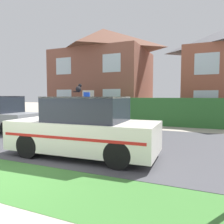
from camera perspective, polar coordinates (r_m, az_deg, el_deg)
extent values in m
cube|color=#424247|center=(8.56, -5.57, -7.12)|extent=(28.00, 6.55, 0.01)
cube|color=#2D662D|center=(12.91, 9.24, 0.20)|extent=(11.09, 0.67, 1.57)
cylinder|color=black|center=(7.47, -13.73, -6.26)|extent=(0.67, 0.23, 0.67)
cylinder|color=black|center=(6.38, -21.02, -8.24)|extent=(0.67, 0.23, 0.67)
cylinder|color=black|center=(6.40, 5.75, -7.92)|extent=(0.67, 0.23, 0.67)
cylinder|color=black|center=(5.08, 1.53, -11.14)|extent=(0.67, 0.23, 0.67)
cube|color=silver|center=(6.17, -7.63, -6.01)|extent=(4.20, 1.80, 0.80)
cube|color=#232833|center=(6.02, -6.60, 0.82)|extent=(2.13, 1.55, 0.67)
cube|color=silver|center=(6.01, -6.62, 3.83)|extent=(2.13, 1.55, 0.04)
cube|color=red|center=(6.87, -4.41, -4.41)|extent=(3.93, 0.19, 0.07)
cube|color=red|center=(5.47, -11.71, -6.75)|extent=(3.93, 0.19, 0.07)
cylinder|color=blue|center=(6.01, -6.63, 4.59)|extent=(0.18, 0.18, 0.12)
ellipsoid|color=black|center=(6.20, -8.77, 5.90)|extent=(0.14, 0.20, 0.17)
ellipsoid|color=white|center=(6.26, -8.42, 5.77)|extent=(0.07, 0.06, 0.09)
sphere|color=black|center=(6.28, -8.38, 6.84)|extent=(0.10, 0.10, 0.10)
cone|color=black|center=(6.26, -8.17, 7.23)|extent=(0.04, 0.04, 0.04)
cone|color=black|center=(6.29, -8.60, 7.21)|extent=(0.04, 0.04, 0.04)
cylinder|color=black|center=(6.18, -9.69, 5.24)|extent=(0.03, 0.16, 0.03)
cylinder|color=black|center=(10.40, -25.80, -3.80)|extent=(0.60, 0.22, 0.60)
cylinder|color=black|center=(11.40, -20.59, -2.97)|extent=(0.60, 0.22, 0.60)
cube|color=gray|center=(11.72, -27.27, -1.86)|extent=(3.89, 1.76, 0.72)
cube|color=brown|center=(19.34, -2.31, 7.33)|extent=(7.50, 5.85, 5.44)
pyramid|color=brown|center=(19.89, -2.34, 18.13)|extent=(7.88, 6.15, 2.03)
cube|color=white|center=(16.65, -6.21, 2.05)|extent=(1.00, 0.02, 2.10)
cube|color=silver|center=(17.83, -12.43, 3.64)|extent=(1.40, 0.02, 1.30)
cube|color=silver|center=(15.78, -0.15, 3.67)|extent=(1.40, 0.02, 1.30)
cube|color=silver|center=(17.98, -12.56, 11.64)|extent=(1.40, 0.02, 1.30)
cube|color=silver|center=(15.95, -0.15, 12.70)|extent=(1.40, 0.02, 1.30)
cube|color=silver|center=(14.54, 23.22, 2.67)|extent=(1.40, 0.02, 1.30)
cube|color=silver|center=(14.66, 23.49, 11.52)|extent=(1.40, 0.02, 1.30)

